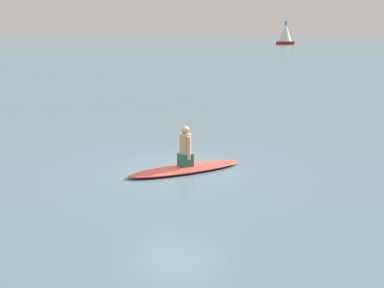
# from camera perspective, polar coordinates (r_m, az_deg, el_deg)

# --- Properties ---
(ground_plane) EXTENTS (400.00, 400.00, 0.00)m
(ground_plane) POSITION_cam_1_polar(r_m,az_deg,el_deg) (12.43, -1.91, -3.09)
(ground_plane) COLOR slate
(surfboard) EXTENTS (2.54, 2.89, 0.13)m
(surfboard) POSITION_cam_1_polar(r_m,az_deg,el_deg) (12.39, -0.75, -2.82)
(surfboard) COLOR #D84C3F
(surfboard) RESTS_ON ground
(person_paddler) EXTENTS (0.42, 0.43, 1.01)m
(person_paddler) POSITION_cam_1_polar(r_m,az_deg,el_deg) (12.25, -0.76, -0.46)
(person_paddler) COLOR #26664C
(person_paddler) RESTS_ON surfboard
(sailboat_far_right) EXTENTS (3.85, 3.85, 5.02)m
(sailboat_far_right) POSITION_cam_1_polar(r_m,az_deg,el_deg) (112.62, 10.70, 12.36)
(sailboat_far_right) COLOR maroon
(sailboat_far_right) RESTS_ON ground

